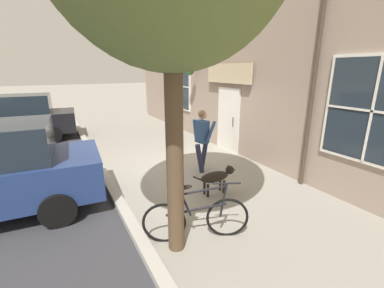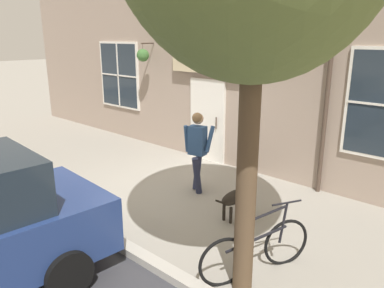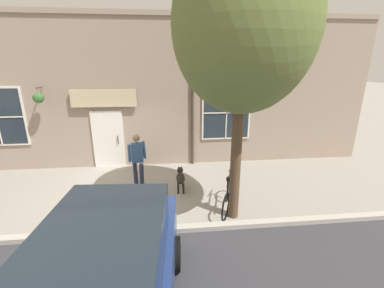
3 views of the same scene
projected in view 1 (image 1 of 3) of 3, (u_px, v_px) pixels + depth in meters
The scene contains 6 objects.
ground_plane at pixel (180, 168), 7.24m from camera, with size 90.00×90.00×0.00m, color gray.
storefront_facade at pixel (249, 70), 7.59m from camera, with size 0.95×18.00×5.33m.
pedestrian_walking at pixel (202, 135), 6.76m from camera, with size 0.60×0.55×1.68m.
dog_on_leash at pixel (217, 176), 5.67m from camera, with size 1.09×0.28×0.62m.
leaning_bicycle at pixel (197, 218), 4.14m from camera, with size 1.62×0.72×1.00m.
parked_car_nearest_curb at pixel (14, 119), 9.69m from camera, with size 4.42×2.18×1.75m.
Camera 1 is at (2.97, 6.08, 2.69)m, focal length 24.00 mm.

